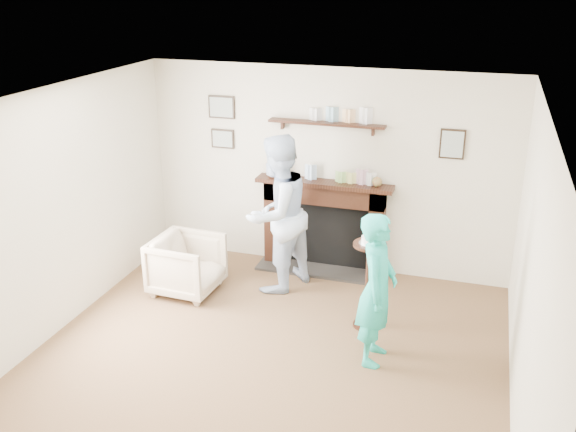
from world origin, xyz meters
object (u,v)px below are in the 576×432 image
(armchair, at_px, (188,291))
(woman, at_px, (373,358))
(pedestal_table, at_px, (369,268))
(man, at_px, (277,286))

(armchair, bearing_deg, woman, -104.61)
(armchair, bearing_deg, pedestal_table, -91.12)
(woman, distance_m, pedestal_table, 0.91)
(woman, bearing_deg, pedestal_table, 17.92)
(man, xyz_separation_m, woman, (1.37, -1.16, 0.00))
(man, height_order, pedestal_table, pedestal_table)
(armchair, xyz_separation_m, man, (0.96, 0.43, 0.00))
(woman, bearing_deg, armchair, 72.89)
(armchair, bearing_deg, man, -63.24)
(armchair, height_order, woman, woman)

